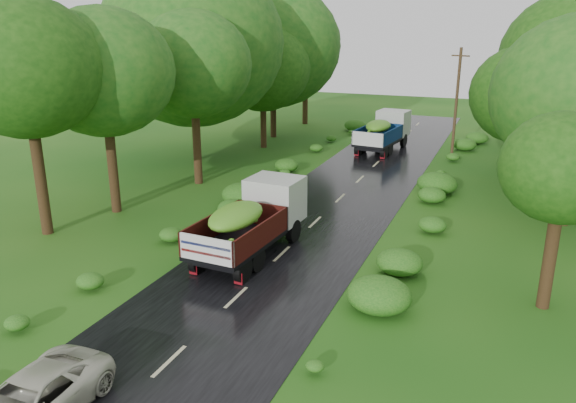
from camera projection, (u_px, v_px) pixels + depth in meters
The scene contains 10 objects.
ground at pixel (169, 362), 15.30m from camera, with size 120.00×120.00×0.00m, color #12490F.
road at pixel (249, 285), 19.71m from camera, with size 6.50×80.00×0.02m, color black.
road_lines at pixel (261, 274), 20.59m from camera, with size 0.12×69.60×0.00m.
truck_near at pixel (254, 217), 22.11m from camera, with size 2.58×6.37×2.62m.
truck_far at pixel (384, 130), 40.08m from camera, with size 2.91×6.41×2.60m.
car at pixel (30, 401), 12.78m from camera, with size 1.89×4.10×1.14m, color beige.
utility_pole at pixel (457, 101), 37.98m from camera, with size 1.22×0.53×7.23m.
trees_left at pixel (219, 53), 35.86m from camera, with size 7.26×33.68×9.76m.
trees_right at pixel (561, 82), 30.85m from camera, with size 6.71×32.18×8.56m.
shrubs at pixel (329, 203), 27.55m from camera, with size 11.90×44.00×0.70m.
Camera 1 is at (7.95, -11.06, 8.84)m, focal length 35.00 mm.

